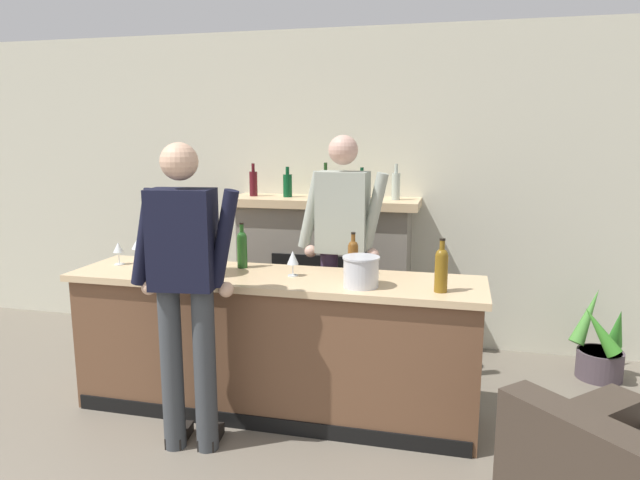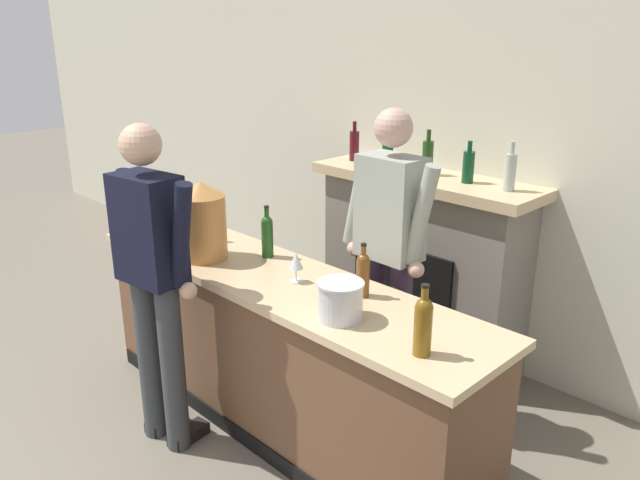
{
  "view_description": "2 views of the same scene",
  "coord_description": "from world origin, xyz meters",
  "px_view_note": "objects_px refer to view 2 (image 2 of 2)",
  "views": [
    {
      "loc": [
        1.36,
        -0.82,
        1.85
      ],
      "look_at": [
        0.44,
        2.97,
        1.13
      ],
      "focal_mm": 32.0,
      "sensor_mm": 36.0,
      "label": 1
    },
    {
      "loc": [
        2.63,
        0.54,
        2.26
      ],
      "look_at": [
        0.43,
        2.73,
        1.19
      ],
      "focal_mm": 35.0,
      "sensor_mm": 36.0,
      "label": 2
    }
  ],
  "objects_px": {
    "person_customer": "(154,277)",
    "wine_bottle_merlot_tall": "(167,231)",
    "person_bartender": "(388,254)",
    "copper_dispenser": "(202,220)",
    "wine_bottle_riesling_slim": "(267,234)",
    "wine_bottle_rose_blush": "(199,218)",
    "wine_bottle_port_short": "(363,273)",
    "wine_bottle_chardonnay_pale": "(423,324)",
    "fireplace_stone": "(421,264)",
    "wine_glass_mid_counter": "(296,262)",
    "wine_glass_front_left": "(169,212)",
    "ice_bucket_steel": "(340,301)",
    "wine_glass_near_bucket": "(195,209)"
  },
  "relations": [
    {
      "from": "person_customer",
      "to": "wine_bottle_merlot_tall",
      "type": "bearing_deg",
      "value": 140.15
    },
    {
      "from": "person_bartender",
      "to": "wine_bottle_merlot_tall",
      "type": "xyz_separation_m",
      "value": [
        -1.1,
        -0.75,
        0.05
      ]
    },
    {
      "from": "copper_dispenser",
      "to": "wine_bottle_riesling_slim",
      "type": "relative_size",
      "value": 1.47
    },
    {
      "from": "wine_bottle_rose_blush",
      "to": "wine_bottle_port_short",
      "type": "relative_size",
      "value": 1.16
    },
    {
      "from": "wine_bottle_riesling_slim",
      "to": "wine_bottle_chardonnay_pale",
      "type": "height_order",
      "value": "wine_bottle_chardonnay_pale"
    },
    {
      "from": "fireplace_stone",
      "to": "wine_bottle_rose_blush",
      "type": "relative_size",
      "value": 4.91
    },
    {
      "from": "person_bartender",
      "to": "wine_bottle_chardonnay_pale",
      "type": "height_order",
      "value": "person_bartender"
    },
    {
      "from": "wine_bottle_chardonnay_pale",
      "to": "wine_glass_mid_counter",
      "type": "xyz_separation_m",
      "value": [
        -0.95,
        0.16,
        -0.03
      ]
    },
    {
      "from": "copper_dispenser",
      "to": "wine_glass_front_left",
      "type": "relative_size",
      "value": 2.9
    },
    {
      "from": "fireplace_stone",
      "to": "ice_bucket_steel",
      "type": "relative_size",
      "value": 7.21
    },
    {
      "from": "wine_glass_front_left",
      "to": "wine_glass_near_bucket",
      "type": "bearing_deg",
      "value": 78.12
    },
    {
      "from": "person_bartender",
      "to": "wine_bottle_rose_blush",
      "type": "bearing_deg",
      "value": -158.44
    },
    {
      "from": "fireplace_stone",
      "to": "person_bartender",
      "type": "xyz_separation_m",
      "value": [
        0.32,
        -0.77,
        0.36
      ]
    },
    {
      "from": "fireplace_stone",
      "to": "wine_glass_front_left",
      "type": "height_order",
      "value": "fireplace_stone"
    },
    {
      "from": "wine_glass_near_bucket",
      "to": "wine_bottle_riesling_slim",
      "type": "bearing_deg",
      "value": -4.27
    },
    {
      "from": "wine_bottle_port_short",
      "to": "wine_glass_mid_counter",
      "type": "distance_m",
      "value": 0.39
    },
    {
      "from": "ice_bucket_steel",
      "to": "wine_bottle_merlot_tall",
      "type": "bearing_deg",
      "value": -176.15
    },
    {
      "from": "ice_bucket_steel",
      "to": "wine_glass_near_bucket",
      "type": "bearing_deg",
      "value": 168.08
    },
    {
      "from": "wine_bottle_merlot_tall",
      "to": "wine_bottle_chardonnay_pale",
      "type": "bearing_deg",
      "value": 2.8
    },
    {
      "from": "wine_bottle_port_short",
      "to": "wine_glass_front_left",
      "type": "relative_size",
      "value": 1.77
    },
    {
      "from": "person_customer",
      "to": "person_bartender",
      "type": "bearing_deg",
      "value": 57.37
    },
    {
      "from": "person_customer",
      "to": "wine_glass_near_bucket",
      "type": "xyz_separation_m",
      "value": [
        -0.78,
        0.79,
        0.05
      ]
    },
    {
      "from": "wine_bottle_riesling_slim",
      "to": "wine_glass_mid_counter",
      "type": "height_order",
      "value": "wine_bottle_riesling_slim"
    },
    {
      "from": "wine_bottle_riesling_slim",
      "to": "wine_glass_near_bucket",
      "type": "xyz_separation_m",
      "value": [
        -0.85,
        0.06,
        -0.03
      ]
    },
    {
      "from": "person_bartender",
      "to": "wine_glass_front_left",
      "type": "relative_size",
      "value": 11.53
    },
    {
      "from": "wine_bottle_merlot_tall",
      "to": "wine_glass_mid_counter",
      "type": "relative_size",
      "value": 1.9
    },
    {
      "from": "wine_bottle_port_short",
      "to": "wine_glass_near_bucket",
      "type": "xyz_separation_m",
      "value": [
        -1.63,
        0.09,
        -0.02
      ]
    },
    {
      "from": "person_bartender",
      "to": "person_customer",
      "type": "bearing_deg",
      "value": -122.63
    },
    {
      "from": "person_bartender",
      "to": "wine_glass_front_left",
      "type": "xyz_separation_m",
      "value": [
        -1.52,
        -0.48,
        0.03
      ]
    },
    {
      "from": "person_bartender",
      "to": "wine_glass_mid_counter",
      "type": "relative_size",
      "value": 11.08
    },
    {
      "from": "wine_bottle_riesling_slim",
      "to": "fireplace_stone",
      "type": "bearing_deg",
      "value": 74.48
    },
    {
      "from": "wine_bottle_riesling_slim",
      "to": "wine_glass_front_left",
      "type": "xyz_separation_m",
      "value": [
        -0.88,
        -0.12,
        -0.03
      ]
    },
    {
      "from": "wine_bottle_chardonnay_pale",
      "to": "wine_glass_near_bucket",
      "type": "xyz_separation_m",
      "value": [
        -2.2,
        0.37,
        -0.03
      ]
    },
    {
      "from": "wine_bottle_chardonnay_pale",
      "to": "wine_bottle_port_short",
      "type": "relative_size",
      "value": 1.12
    },
    {
      "from": "copper_dispenser",
      "to": "ice_bucket_steel",
      "type": "distance_m",
      "value": 1.14
    },
    {
      "from": "ice_bucket_steel",
      "to": "wine_bottle_port_short",
      "type": "xyz_separation_m",
      "value": [
        -0.1,
        0.27,
        0.03
      ]
    },
    {
      "from": "person_bartender",
      "to": "copper_dispenser",
      "type": "height_order",
      "value": "person_bartender"
    },
    {
      "from": "person_customer",
      "to": "wine_glass_front_left",
      "type": "distance_m",
      "value": 1.02
    },
    {
      "from": "wine_glass_near_bucket",
      "to": "person_bartender",
      "type": "bearing_deg",
      "value": 11.23
    },
    {
      "from": "wine_bottle_rose_blush",
      "to": "wine_glass_near_bucket",
      "type": "height_order",
      "value": "wine_bottle_rose_blush"
    },
    {
      "from": "wine_glass_front_left",
      "to": "fireplace_stone",
      "type": "bearing_deg",
      "value": 46.19
    },
    {
      "from": "copper_dispenser",
      "to": "wine_bottle_rose_blush",
      "type": "height_order",
      "value": "copper_dispenser"
    },
    {
      "from": "fireplace_stone",
      "to": "copper_dispenser",
      "type": "bearing_deg",
      "value": -111.88
    },
    {
      "from": "person_bartender",
      "to": "wine_bottle_riesling_slim",
      "type": "distance_m",
      "value": 0.73
    },
    {
      "from": "fireplace_stone",
      "to": "wine_bottle_port_short",
      "type": "relative_size",
      "value": 5.71
    },
    {
      "from": "wine_bottle_merlot_tall",
      "to": "fireplace_stone",
      "type": "bearing_deg",
      "value": 62.82
    },
    {
      "from": "wine_bottle_rose_blush",
      "to": "wine_bottle_port_short",
      "type": "height_order",
      "value": "wine_bottle_rose_blush"
    },
    {
      "from": "person_bartender",
      "to": "wine_bottle_riesling_slim",
      "type": "xyz_separation_m",
      "value": [
        -0.63,
        -0.36,
        0.05
      ]
    },
    {
      "from": "wine_bottle_chardonnay_pale",
      "to": "wine_bottle_port_short",
      "type": "xyz_separation_m",
      "value": [
        -0.57,
        0.27,
        -0.02
      ]
    },
    {
      "from": "person_customer",
      "to": "wine_glass_mid_counter",
      "type": "height_order",
      "value": "person_customer"
    }
  ]
}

